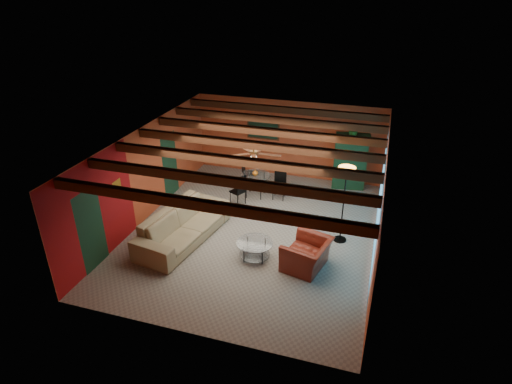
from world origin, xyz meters
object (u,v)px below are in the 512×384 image
(armchair, at_px, (307,254))
(vase, at_px, (255,164))
(armoire, at_px, (351,162))
(potted_plant, at_px, (354,129))
(dining_table, at_px, (255,181))
(coffee_table, at_px, (255,250))
(sofa, at_px, (183,225))
(floor_lamp, at_px, (343,205))

(armchair, bearing_deg, vase, -130.93)
(armoire, relative_size, potted_plant, 3.45)
(armchair, xyz_separation_m, dining_table, (-2.32, 3.28, 0.14))
(armchair, bearing_deg, coffee_table, -75.47)
(dining_table, bearing_deg, sofa, -109.53)
(dining_table, xyz_separation_m, armoire, (2.82, 1.58, 0.38))
(armoire, distance_m, floor_lamp, 3.42)
(sofa, xyz_separation_m, potted_plant, (3.89, 4.60, 1.59))
(sofa, bearing_deg, armoire, -30.79)
(coffee_table, xyz_separation_m, floor_lamp, (1.96, 1.46, 0.84))
(armoire, bearing_deg, sofa, -138.77)
(potted_plant, bearing_deg, coffee_table, -110.41)
(armchair, bearing_deg, sofa, -80.45)
(dining_table, bearing_deg, armchair, -54.67)
(dining_table, distance_m, armoire, 3.25)
(potted_plant, distance_m, vase, 3.36)
(coffee_table, relative_size, armoire, 0.52)
(armchair, distance_m, floor_lamp, 1.73)
(sofa, height_order, armchair, sofa)
(armchair, xyz_separation_m, potted_plant, (0.50, 4.85, 1.66))
(sofa, height_order, floor_lamp, floor_lamp)
(coffee_table, bearing_deg, floor_lamp, 36.75)
(floor_lamp, bearing_deg, coffee_table, -143.25)
(sofa, xyz_separation_m, vase, (1.07, 3.03, 0.66))
(vase, bearing_deg, sofa, -109.53)
(coffee_table, bearing_deg, armchair, 0.79)
(sofa, bearing_deg, potted_plant, -30.79)
(floor_lamp, height_order, potted_plant, potted_plant)
(sofa, relative_size, armoire, 1.70)
(armoire, relative_size, floor_lamp, 0.82)
(armoire, bearing_deg, dining_table, -159.34)
(dining_table, xyz_separation_m, potted_plant, (2.82, 1.58, 1.53))
(coffee_table, height_order, floor_lamp, floor_lamp)
(armchair, height_order, floor_lamp, floor_lamp)
(coffee_table, relative_size, vase, 4.79)
(floor_lamp, height_order, vase, floor_lamp)
(armchair, relative_size, vase, 5.91)
(sofa, relative_size, coffee_table, 3.29)
(coffee_table, distance_m, vase, 3.55)
(armchair, relative_size, armoire, 0.64)
(coffee_table, bearing_deg, vase, 106.98)
(armchair, relative_size, potted_plant, 2.20)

